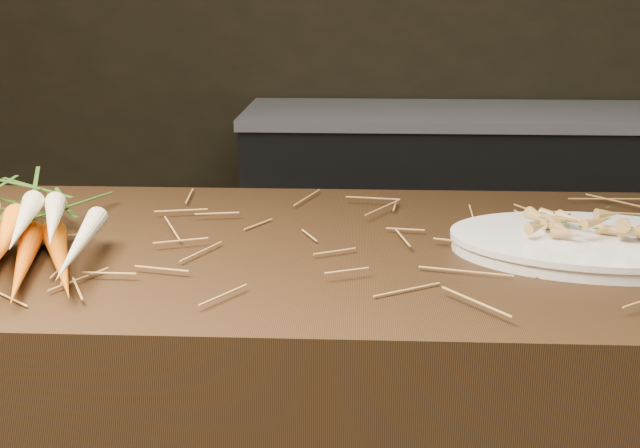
# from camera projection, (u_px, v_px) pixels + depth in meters

# --- Properties ---
(back_counter) EXTENTS (1.82, 0.62, 0.84)m
(back_counter) POSITION_uv_depth(u_px,v_px,m) (480.00, 217.00, 3.14)
(back_counter) COLOR black
(back_counter) RESTS_ON ground
(straw_bedding) EXTENTS (1.40, 0.60, 0.02)m
(straw_bedding) POSITION_uv_depth(u_px,v_px,m) (475.00, 240.00, 1.21)
(straw_bedding) COLOR olive
(straw_bedding) RESTS_ON main_counter
(root_veg_bunch) EXTENTS (0.33, 0.56, 0.10)m
(root_veg_bunch) POSITION_uv_depth(u_px,v_px,m) (30.00, 213.00, 1.21)
(root_veg_bunch) COLOR #C14900
(root_veg_bunch) RESTS_ON main_counter
(serving_platter) EXTENTS (0.44, 0.32, 0.02)m
(serving_platter) POSITION_uv_depth(u_px,v_px,m) (592.00, 246.00, 1.17)
(serving_platter) COLOR white
(serving_platter) RESTS_ON main_counter
(roasted_veg_heap) EXTENTS (0.21, 0.17, 0.05)m
(roasted_veg_heap) POSITION_uv_depth(u_px,v_px,m) (594.00, 225.00, 1.16)
(roasted_veg_heap) COLOR #AC7D33
(roasted_veg_heap) RESTS_ON serving_platter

